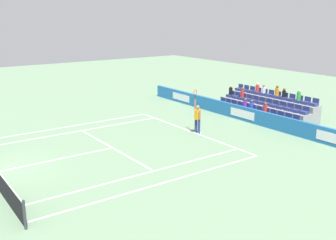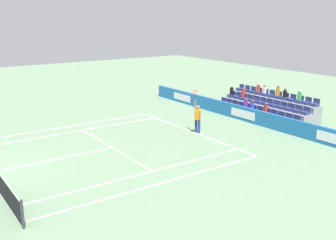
# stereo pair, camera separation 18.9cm
# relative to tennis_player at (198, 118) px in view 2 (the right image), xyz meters

# --- Properties ---
(line_baseline) EXTENTS (10.97, 0.10, 0.01)m
(line_baseline) POSITION_rel_tennis_player_xyz_m (0.58, 0.05, -0.99)
(line_baseline) COLOR white
(line_baseline) RESTS_ON ground
(line_service) EXTENTS (8.23, 0.10, 0.01)m
(line_service) POSITION_rel_tennis_player_xyz_m (0.58, 5.54, -0.99)
(line_service) COLOR white
(line_service) RESTS_ON ground
(line_centre_service) EXTENTS (0.10, 6.40, 0.01)m
(line_centre_service) POSITION_rel_tennis_player_xyz_m (0.58, 8.74, -0.99)
(line_centre_service) COLOR white
(line_centre_service) RESTS_ON ground
(line_singles_sideline_left) EXTENTS (0.10, 11.89, 0.01)m
(line_singles_sideline_left) POSITION_rel_tennis_player_xyz_m (4.69, 5.99, -0.99)
(line_singles_sideline_left) COLOR white
(line_singles_sideline_left) RESTS_ON ground
(line_singles_sideline_right) EXTENTS (0.10, 11.89, 0.01)m
(line_singles_sideline_right) POSITION_rel_tennis_player_xyz_m (-3.54, 5.99, -0.99)
(line_singles_sideline_right) COLOR white
(line_singles_sideline_right) RESTS_ON ground
(line_doubles_sideline_left) EXTENTS (0.10, 11.89, 0.01)m
(line_doubles_sideline_left) POSITION_rel_tennis_player_xyz_m (6.06, 5.99, -0.99)
(line_doubles_sideline_left) COLOR white
(line_doubles_sideline_left) RESTS_ON ground
(line_doubles_sideline_right) EXTENTS (0.10, 11.89, 0.01)m
(line_doubles_sideline_right) POSITION_rel_tennis_player_xyz_m (-4.91, 5.99, -0.99)
(line_doubles_sideline_right) COLOR white
(line_doubles_sideline_right) RESTS_ON ground
(line_centre_mark) EXTENTS (0.10, 0.20, 0.01)m
(line_centre_mark) POSITION_rel_tennis_player_xyz_m (0.58, 0.15, -0.99)
(line_centre_mark) COLOR white
(line_centre_mark) RESTS_ON ground
(sponsor_barrier) EXTENTS (20.85, 0.22, 0.98)m
(sponsor_barrier) POSITION_rel_tennis_player_xyz_m (0.58, -4.56, -0.50)
(sponsor_barrier) COLOR #1E66AD
(sponsor_barrier) RESTS_ON ground
(tennis_player) EXTENTS (0.53, 0.39, 2.85)m
(tennis_player) POSITION_rel_tennis_player_xyz_m (0.00, 0.00, 0.00)
(tennis_player) COLOR navy
(tennis_player) RESTS_ON ground
(stadium_stand) EXTENTS (7.44, 2.85, 2.19)m
(stadium_stand) POSITION_rel_tennis_player_xyz_m (0.59, -6.88, -0.44)
(stadium_stand) COLOR gray
(stadium_stand) RESTS_ON ground
(loose_tennis_ball) EXTENTS (0.07, 0.07, 0.07)m
(loose_tennis_ball) POSITION_rel_tennis_player_xyz_m (1.83, 10.53, -0.96)
(loose_tennis_ball) COLOR #D1E533
(loose_tennis_ball) RESTS_ON ground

